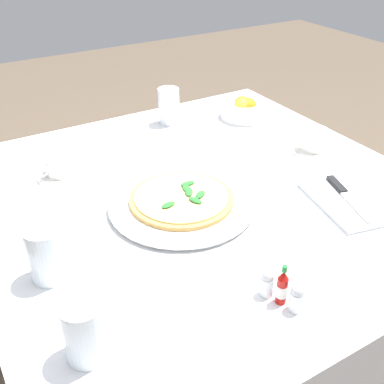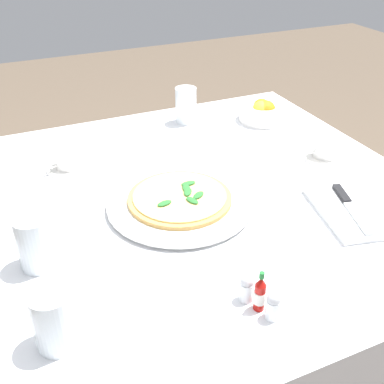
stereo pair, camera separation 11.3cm
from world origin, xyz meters
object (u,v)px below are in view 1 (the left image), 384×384
object	(u,v)px
napkin_folded	(345,200)
water_glass_far_left	(47,256)
pizza	(182,198)
salt_shaker	(297,299)
coffee_cup_center_back	(60,167)
hot_sauce_bottle	(282,287)
citrus_bowl	(244,109)
water_glass_left_edge	(85,334)
water_glass_back_corner	(169,108)
coffee_cup_near_right	(313,141)
pepper_shaker	(267,284)
dinner_knife	(347,196)
pizza_plate	(181,203)

from	to	relation	value
napkin_folded	water_glass_far_left	bearing A→B (deg)	-86.66
pizza	salt_shaker	world-z (taller)	salt_shaker
napkin_folded	coffee_cup_center_back	bearing A→B (deg)	-119.24
napkin_folded	hot_sauce_bottle	world-z (taller)	hot_sauce_bottle
citrus_bowl	water_glass_left_edge	bearing A→B (deg)	-50.11
water_glass_back_corner	water_glass_far_left	xyz separation A→B (m)	(0.53, -0.54, -0.00)
water_glass_left_edge	salt_shaker	bearing A→B (deg)	74.70
pizza	coffee_cup_near_right	bearing A→B (deg)	97.72
water_glass_left_edge	citrus_bowl	xyz separation A→B (m)	(-0.65, 0.78, -0.02)
salt_shaker	pepper_shaker	world-z (taller)	same
napkin_folded	citrus_bowl	world-z (taller)	citrus_bowl
water_glass_far_left	citrus_bowl	size ratio (longest dim) A/B	0.75
water_glass_far_left	dinner_knife	size ratio (longest dim) A/B	0.59
water_glass_far_left	salt_shaker	size ratio (longest dim) A/B	2.00
napkin_folded	hot_sauce_bottle	bearing A→B (deg)	-50.83
hot_sauce_bottle	salt_shaker	world-z (taller)	hot_sauce_bottle
pepper_shaker	water_glass_far_left	bearing A→B (deg)	-127.73
coffee_cup_center_back	water_glass_far_left	world-z (taller)	water_glass_far_left
dinner_knife	water_glass_far_left	bearing A→B (deg)	-81.34
dinner_knife	hot_sauce_bottle	size ratio (longest dim) A/B	2.31
pizza	dinner_knife	world-z (taller)	pizza
coffee_cup_near_right	napkin_folded	distance (m)	0.28
water_glass_back_corner	dinner_knife	size ratio (longest dim) A/B	0.59
coffee_cup_center_back	dinner_knife	world-z (taller)	coffee_cup_center_back
coffee_cup_center_back	salt_shaker	world-z (taller)	same
coffee_cup_center_back	dinner_knife	distance (m)	0.72
coffee_cup_center_back	coffee_cup_near_right	bearing A→B (deg)	70.98
coffee_cup_near_right	hot_sauce_bottle	bearing A→B (deg)	-48.02
water_glass_far_left	hot_sauce_bottle	world-z (taller)	water_glass_far_left
pizza	pepper_shaker	distance (m)	0.33
water_glass_left_edge	water_glass_back_corner	size ratio (longest dim) A/B	0.95
water_glass_left_edge	water_glass_far_left	size ratio (longest dim) A/B	0.96
dinner_knife	coffee_cup_near_right	bearing A→B (deg)	170.93
hot_sauce_bottle	water_glass_far_left	bearing A→B (deg)	-129.84
dinner_knife	salt_shaker	bearing A→B (deg)	-41.16
water_glass_far_left	napkin_folded	xyz separation A→B (m)	(0.11, 0.67, -0.04)
water_glass_back_corner	water_glass_far_left	world-z (taller)	water_glass_back_corner
water_glass_left_edge	pepper_shaker	size ratio (longest dim) A/B	1.92
coffee_cup_center_back	hot_sauce_bottle	distance (m)	0.68
napkin_folded	pepper_shaker	xyz separation A→B (m)	(0.14, -0.35, 0.02)
water_glass_far_left	dinner_knife	bearing A→B (deg)	80.73
pizza	water_glass_far_left	bearing A→B (deg)	-76.82
pizza	water_glass_left_edge	bearing A→B (deg)	-49.27
napkin_folded	dinner_knife	xyz separation A→B (m)	(0.00, -0.00, 0.01)
pizza	citrus_bowl	distance (m)	0.57
pizza	pizza_plate	bearing A→B (deg)	-107.44
salt_shaker	coffee_cup_center_back	bearing A→B (deg)	-162.92
coffee_cup_near_right	salt_shaker	size ratio (longest dim) A/B	2.36
pizza_plate	pepper_shaker	xyz separation A→B (m)	(0.33, -0.01, 0.01)
coffee_cup_center_back	citrus_bowl	xyz separation A→B (m)	(-0.07, 0.64, 0.00)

